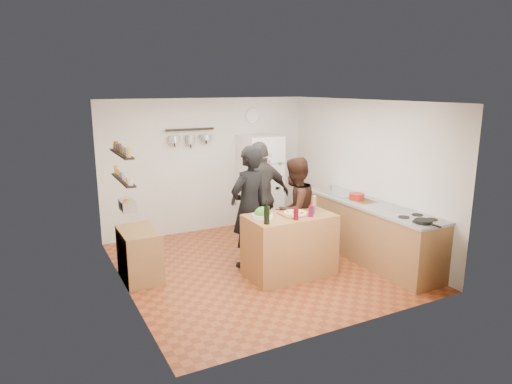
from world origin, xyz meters
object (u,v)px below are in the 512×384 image
wine_bottle (267,215)px  person_left (249,207)px  pepper_mill (314,204)px  wall_clock (253,116)px  salad_bowl (262,216)px  salt_canister (312,210)px  person_back (261,197)px  counter_run (370,232)px  person_center (294,211)px  fridge (260,182)px  red_bowl (357,197)px  skillet (423,222)px  side_table (140,254)px  prep_island (289,245)px

wine_bottle → person_left: (0.15, 0.82, -0.10)m
pepper_mill → wall_clock: 2.79m
salad_bowl → salt_canister: bearing=-13.3°
person_back → wall_clock: bearing=-115.4°
person_left → counter_run: 1.99m
wine_bottle → person_center: 1.08m
salt_canister → wall_clock: (0.41, 2.70, 1.18)m
person_center → person_back: bearing=-91.6°
counter_run → wall_clock: 3.22m
wine_bottle → salt_canister: 0.81m
counter_run → wall_clock: bearing=105.9°
salt_canister → fridge: bearing=80.1°
red_bowl → wall_clock: size_ratio=0.81×
salt_canister → skillet: salt_canister is taller
fridge → counter_run: bearing=-71.9°
salad_bowl → fridge: fridge is taller
salad_bowl → person_left: size_ratio=0.15×
wall_clock → wine_bottle: bearing=-113.4°
skillet → fridge: fridge is taller
salad_bowl → counter_run: salad_bowl is taller
side_table → salad_bowl: bearing=-27.6°
counter_run → salad_bowl: bearing=177.0°
salad_bowl → red_bowl: red_bowl is taller
fridge → pepper_mill: bearing=-96.8°
prep_island → salad_bowl: size_ratio=4.34×
prep_island → wall_clock: 3.17m
pepper_mill → person_center: person_center is taller
wine_bottle → salad_bowl: bearing=73.5°
side_table → wine_bottle: bearing=-36.3°
person_back → wall_clock: 2.01m
salad_bowl → person_left: bearing=83.0°
skillet → person_center: bearing=122.4°
pepper_mill → wall_clock: wall_clock is taller
counter_run → red_bowl: (-0.05, 0.29, 0.52)m
prep_island → person_left: 0.85m
pepper_mill → salad_bowl: bearing=180.0°
salad_bowl → person_left: (0.07, 0.55, -0.01)m
red_bowl → person_center: bearing=170.7°
person_back → wine_bottle: bearing=62.0°
salad_bowl → person_center: (0.76, 0.37, -0.11)m
person_left → wall_clock: size_ratio=6.21×
red_bowl → wine_bottle: bearing=-166.3°
salad_bowl → wine_bottle: bearing=-106.5°
person_left → side_table: bearing=-26.0°
prep_island → fridge: fridge is taller
fridge → wall_clock: wall_clock is taller
salt_canister → fridge: fridge is taller
pepper_mill → person_left: bearing=145.4°
salt_canister → person_left: (-0.65, 0.72, -0.04)m
wine_bottle → wall_clock: wall_clock is taller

